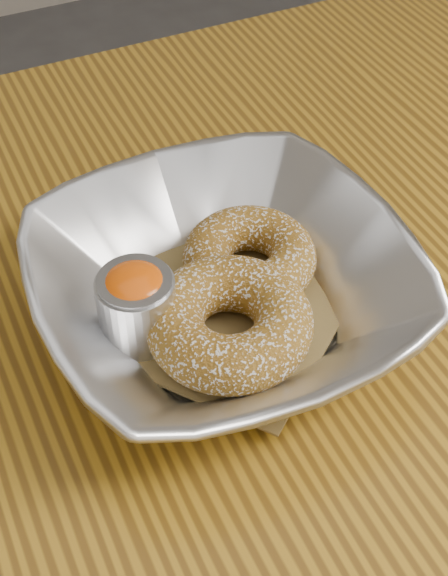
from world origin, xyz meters
name	(u,v)px	position (x,y,z in m)	size (l,w,h in m)	color
table	(352,403)	(0.00, 0.00, 0.65)	(1.20, 0.80, 0.75)	brown
serving_bowl	(224,288)	(-0.09, 0.04, 0.78)	(0.24, 0.24, 0.06)	silver
parchment	(224,310)	(-0.09, 0.04, 0.76)	(0.14, 0.14, 0.00)	olive
donut_back	(249,257)	(-0.06, 0.06, 0.78)	(0.09, 0.09, 0.03)	brown
donut_front	(229,322)	(-0.10, 0.01, 0.78)	(0.10, 0.10, 0.04)	brown
ramekin	(137,304)	(-0.15, 0.04, 0.79)	(0.05, 0.05, 0.05)	silver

